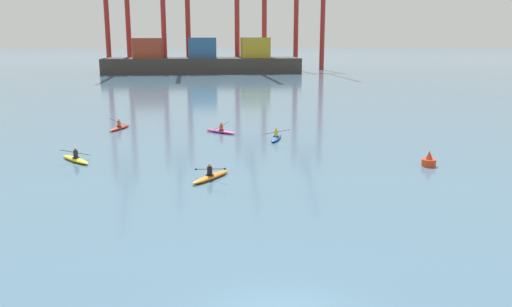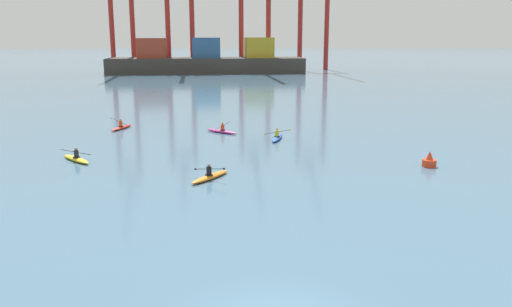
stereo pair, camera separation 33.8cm
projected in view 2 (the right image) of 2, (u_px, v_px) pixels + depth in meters
name	position (u px, v px, depth m)	size (l,w,h in m)	color
container_barge	(207.00, 60.00, 121.25)	(45.19, 11.62, 8.15)	#38332D
gantry_crane_west_mid	(179.00, 1.00, 123.72)	(7.05, 18.12, 32.03)	maroon
gantry_crane_east_mid	(255.00, 5.00, 125.19)	(7.94, 21.33, 32.41)	maroon
gantry_crane_east	(315.00, 0.00, 129.61)	(8.09, 18.67, 35.71)	maroon
channel_buoy	(429.00, 161.00, 32.99)	(0.90, 0.90, 1.00)	red
kayak_blue	(277.00, 137.00, 41.85)	(2.16, 3.42, 0.95)	#2856B2
kayak_orange	(210.00, 176.00, 30.10)	(2.55, 3.06, 0.95)	orange
kayak_yellow	(76.00, 158.00, 34.51)	(2.58, 3.04, 1.02)	yellow
kayak_magenta	(222.00, 131.00, 44.75)	(2.87, 2.79, 0.95)	#C13384
kayak_red	(121.00, 127.00, 46.65)	(2.04, 3.39, 1.06)	red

